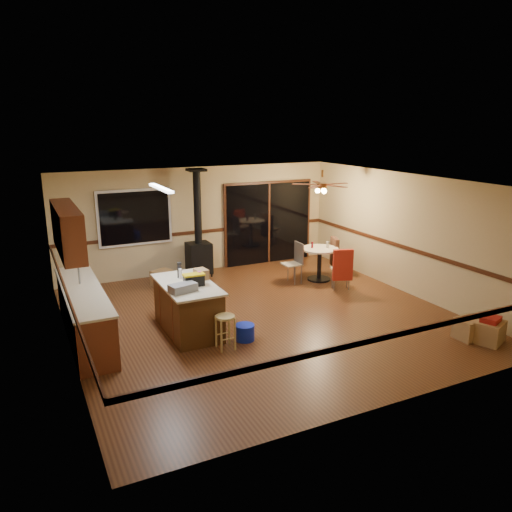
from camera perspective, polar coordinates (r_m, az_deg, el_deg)
floor at (r=9.72m, az=0.78°, el=-6.98°), size 7.00×7.00×0.00m
ceiling at (r=9.06m, az=0.84°, el=8.43°), size 7.00×7.00×0.00m
wall_back at (r=12.45m, az=-6.47°, el=4.13°), size 7.00×0.00×7.00m
wall_front at (r=6.53m, az=14.86°, el=-6.59°), size 7.00×0.00×7.00m
wall_left at (r=8.39m, az=-21.07°, el=-2.23°), size 0.00×7.00×7.00m
wall_right at (r=11.28m, az=16.91°, el=2.41°), size 0.00×7.00×7.00m
chair_rail at (r=9.39m, az=0.80°, el=-1.31°), size 7.00×7.00×0.08m
window at (r=11.94m, az=-13.69°, el=4.30°), size 1.72×0.10×1.32m
sliding_door at (r=13.20m, az=1.43°, el=3.75°), size 2.52×0.10×2.10m
lower_cabinets at (r=9.17m, az=-18.99°, el=-6.35°), size 0.60×3.00×0.86m
countertop at (r=9.02m, az=-19.24°, el=-3.69°), size 0.64×3.04×0.04m
upper_cabinets at (r=8.94m, az=-20.76°, el=2.80°), size 0.35×2.00×0.80m
kitchen_island at (r=9.02m, az=-7.80°, el=-5.82°), size 0.88×1.68×0.90m
wood_stove at (r=12.10m, az=-6.57°, el=1.03°), size 0.55×0.50×2.52m
ceiling_fan at (r=11.53m, az=7.55°, el=7.81°), size 0.24×0.24×0.55m
fluorescent_strip at (r=8.70m, az=-10.81°, el=7.62°), size 0.10×1.20×0.04m
toolbox_grey at (r=8.44m, az=-8.36°, el=-3.61°), size 0.49×0.34×0.14m
toolbox_black at (r=8.70m, az=-7.11°, el=-2.81°), size 0.35×0.19×0.19m
toolbox_yellow_lid at (r=8.67m, az=-7.13°, el=-2.12°), size 0.38×0.21×0.03m
box_on_island at (r=9.07m, az=-6.29°, el=-2.06°), size 0.23×0.29×0.18m
bottle_dark at (r=9.17m, az=-8.74°, el=-1.61°), size 0.10×0.10×0.29m
bottle_pink at (r=8.79m, az=-6.46°, el=-2.48°), size 0.08×0.08×0.22m
bottle_white at (r=9.12m, az=-8.64°, el=-2.03°), size 0.07×0.07×0.19m
bar_stool at (r=8.35m, az=-3.52°, el=-8.69°), size 0.41×0.41×0.58m
blue_bucket at (r=8.70m, az=-1.29°, el=-8.72°), size 0.38×0.38×0.28m
dining_table at (r=11.86m, az=7.27°, el=-0.27°), size 0.87×0.87×0.78m
glass_red at (r=11.78m, az=6.44°, el=1.27°), size 0.07×0.07×0.14m
glass_cream at (r=11.83m, az=8.18°, el=1.28°), size 0.07×0.07×0.15m
chair_left at (r=11.62m, az=4.56°, el=-0.22°), size 0.41×0.41×0.51m
chair_near at (r=11.17m, az=9.86°, el=-0.99°), size 0.56×0.58×0.70m
chair_right at (r=12.22m, az=9.07°, el=0.44°), size 0.57×0.54×0.70m
box_under_window at (r=11.67m, az=-10.68°, el=-2.48°), size 0.55×0.50×0.35m
box_corner_a at (r=9.48m, az=25.10°, el=-7.85°), size 0.61×0.57×0.38m
box_corner_b at (r=9.50m, az=23.17°, el=-7.63°), size 0.46×0.40×0.36m
box_small_red at (r=9.40m, az=25.26°, el=-6.55°), size 0.40×0.37×0.09m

